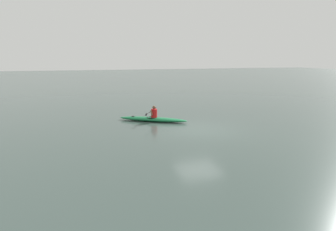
{
  "coord_description": "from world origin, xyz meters",
  "views": [
    {
      "loc": [
        6.45,
        14.26,
        4.01
      ],
      "look_at": [
        2.12,
        0.81,
        1.09
      ],
      "focal_mm": 30.24,
      "sensor_mm": 36.0,
      "label": 1
    }
  ],
  "objects": [
    {
      "name": "ground_plane",
      "position": [
        0.0,
        0.0,
        0.0
      ],
      "size": [
        160.0,
        160.0,
        0.0
      ],
      "primitive_type": "plane",
      "color": "#384742"
    },
    {
      "name": "kayak",
      "position": [
        1.98,
        -2.78,
        0.14
      ],
      "size": [
        4.14,
        2.9,
        0.27
      ],
      "color": "#19723F",
      "rests_on": "ground"
    },
    {
      "name": "kayaker",
      "position": [
        1.93,
        -2.74,
        0.58
      ],
      "size": [
        1.27,
        2.03,
        0.75
      ],
      "color": "red",
      "rests_on": "kayak"
    }
  ]
}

